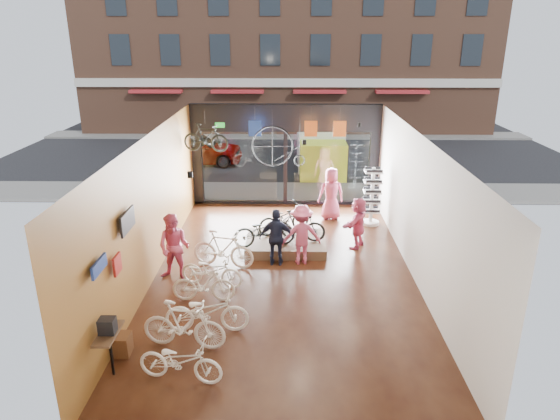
{
  "coord_description": "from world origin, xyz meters",
  "views": [
    {
      "loc": [
        0.09,
        -12.25,
        6.3
      ],
      "look_at": [
        -0.13,
        1.4,
        1.38
      ],
      "focal_mm": 32.0,
      "sensor_mm": 36.0,
      "label": 1
    }
  ],
  "objects_px": {
    "floor_bike_0": "(180,361)",
    "floor_bike_1": "(184,325)",
    "street_car": "(195,148)",
    "hung_bike": "(206,138)",
    "sunglasses_rack": "(372,196)",
    "floor_bike_4": "(212,270)",
    "display_bike_right": "(284,218)",
    "display_platform": "(286,244)",
    "floor_bike_5": "(223,249)",
    "customer_5": "(358,223)",
    "box_truck": "(320,144)",
    "display_bike_mid": "(298,226)",
    "customer_1": "(174,247)",
    "customer_2": "(277,237)",
    "customer_4": "(331,194)",
    "penny_farthing": "(281,148)",
    "floor_bike_2": "(207,311)",
    "customer_3": "(301,235)",
    "floor_bike_3": "(204,284)",
    "display_bike_left": "(264,231)"
  },
  "relations": [
    {
      "from": "display_platform",
      "to": "hung_bike",
      "type": "bearing_deg",
      "value": 137.89
    },
    {
      "from": "customer_5",
      "to": "sunglasses_rack",
      "type": "xyz_separation_m",
      "value": [
        0.71,
        1.91,
        0.21
      ]
    },
    {
      "from": "floor_bike_5",
      "to": "sunglasses_rack",
      "type": "height_order",
      "value": "sunglasses_rack"
    },
    {
      "from": "street_car",
      "to": "floor_bike_5",
      "type": "distance_m",
      "value": 11.87
    },
    {
      "from": "box_truck",
      "to": "floor_bike_4",
      "type": "distance_m",
      "value": 12.19
    },
    {
      "from": "floor_bike_2",
      "to": "display_platform",
      "type": "xyz_separation_m",
      "value": [
        1.71,
        4.49,
        -0.33
      ]
    },
    {
      "from": "floor_bike_3",
      "to": "sunglasses_rack",
      "type": "bearing_deg",
      "value": -42.05
    },
    {
      "from": "floor_bike_2",
      "to": "floor_bike_3",
      "type": "relative_size",
      "value": 1.19
    },
    {
      "from": "box_truck",
      "to": "floor_bike_5",
      "type": "distance_m",
      "value": 11.06
    },
    {
      "from": "box_truck",
      "to": "floor_bike_3",
      "type": "distance_m",
      "value": 12.96
    },
    {
      "from": "floor_bike_0",
      "to": "sunglasses_rack",
      "type": "height_order",
      "value": "sunglasses_rack"
    },
    {
      "from": "street_car",
      "to": "sunglasses_rack",
      "type": "relative_size",
      "value": 2.33
    },
    {
      "from": "box_truck",
      "to": "hung_bike",
      "type": "distance_m",
      "value": 8.22
    },
    {
      "from": "floor_bike_0",
      "to": "floor_bike_1",
      "type": "relative_size",
      "value": 0.93
    },
    {
      "from": "customer_5",
      "to": "floor_bike_2",
      "type": "bearing_deg",
      "value": -10.93
    },
    {
      "from": "display_bike_right",
      "to": "sunglasses_rack",
      "type": "relative_size",
      "value": 0.89
    },
    {
      "from": "floor_bike_0",
      "to": "customer_2",
      "type": "bearing_deg",
      "value": -8.37
    },
    {
      "from": "customer_1",
      "to": "customer_5",
      "type": "height_order",
      "value": "customer_1"
    },
    {
      "from": "customer_4",
      "to": "penny_farthing",
      "type": "relative_size",
      "value": 1.04
    },
    {
      "from": "penny_farthing",
      "to": "customer_5",
      "type": "bearing_deg",
      "value": -48.4
    },
    {
      "from": "sunglasses_rack",
      "to": "floor_bike_4",
      "type": "bearing_deg",
      "value": -118.03
    },
    {
      "from": "street_car",
      "to": "customer_3",
      "type": "distance_m",
      "value": 12.32
    },
    {
      "from": "display_bike_mid",
      "to": "customer_1",
      "type": "relative_size",
      "value": 0.89
    },
    {
      "from": "floor_bike_0",
      "to": "customer_5",
      "type": "relative_size",
      "value": 1.04
    },
    {
      "from": "display_bike_right",
      "to": "customer_4",
      "type": "relative_size",
      "value": 0.97
    },
    {
      "from": "floor_bike_4",
      "to": "customer_2",
      "type": "relative_size",
      "value": 1.0
    },
    {
      "from": "floor_bike_4",
      "to": "customer_4",
      "type": "relative_size",
      "value": 0.9
    },
    {
      "from": "floor_bike_1",
      "to": "floor_bike_2",
      "type": "xyz_separation_m",
      "value": [
        0.38,
        0.61,
        -0.05
      ]
    },
    {
      "from": "box_truck",
      "to": "penny_farthing",
      "type": "height_order",
      "value": "penny_farthing"
    },
    {
      "from": "floor_bike_0",
      "to": "display_bike_left",
      "type": "bearing_deg",
      "value": -2.97
    },
    {
      "from": "street_car",
      "to": "hung_bike",
      "type": "relative_size",
      "value": 2.97
    },
    {
      "from": "street_car",
      "to": "customer_5",
      "type": "relative_size",
      "value": 2.95
    },
    {
      "from": "floor_bike_3",
      "to": "customer_3",
      "type": "distance_m",
      "value": 3.3
    },
    {
      "from": "street_car",
      "to": "customer_4",
      "type": "relative_size",
      "value": 2.53
    },
    {
      "from": "sunglasses_rack",
      "to": "floor_bike_5",
      "type": "bearing_deg",
      "value": -125.17
    },
    {
      "from": "customer_2",
      "to": "customer_5",
      "type": "relative_size",
      "value": 1.05
    },
    {
      "from": "floor_bike_1",
      "to": "display_bike_mid",
      "type": "xyz_separation_m",
      "value": [
        2.47,
        4.97,
        0.25
      ]
    },
    {
      "from": "customer_2",
      "to": "penny_farthing",
      "type": "relative_size",
      "value": 0.94
    },
    {
      "from": "customer_1",
      "to": "hung_bike",
      "type": "bearing_deg",
      "value": 98.5
    },
    {
      "from": "customer_1",
      "to": "floor_bike_2",
      "type": "bearing_deg",
      "value": -52.11
    },
    {
      "from": "floor_bike_4",
      "to": "display_bike_right",
      "type": "height_order",
      "value": "display_bike_right"
    },
    {
      "from": "floor_bike_1",
      "to": "display_bike_mid",
      "type": "height_order",
      "value": "display_bike_mid"
    },
    {
      "from": "customer_5",
      "to": "sunglasses_rack",
      "type": "distance_m",
      "value": 2.05
    },
    {
      "from": "customer_2",
      "to": "customer_4",
      "type": "relative_size",
      "value": 0.9
    },
    {
      "from": "customer_5",
      "to": "hung_bike",
      "type": "bearing_deg",
      "value": -85.87
    },
    {
      "from": "box_truck",
      "to": "floor_bike_1",
      "type": "relative_size",
      "value": 3.53
    },
    {
      "from": "floor_bike_5",
      "to": "hung_bike",
      "type": "height_order",
      "value": "hung_bike"
    },
    {
      "from": "hung_bike",
      "to": "display_platform",
      "type": "bearing_deg",
      "value": -119.63
    },
    {
      "from": "floor_bike_4",
      "to": "customer_3",
      "type": "bearing_deg",
      "value": -45.87
    },
    {
      "from": "penny_farthing",
      "to": "customer_4",
      "type": "bearing_deg",
      "value": -8.06
    }
  ]
}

